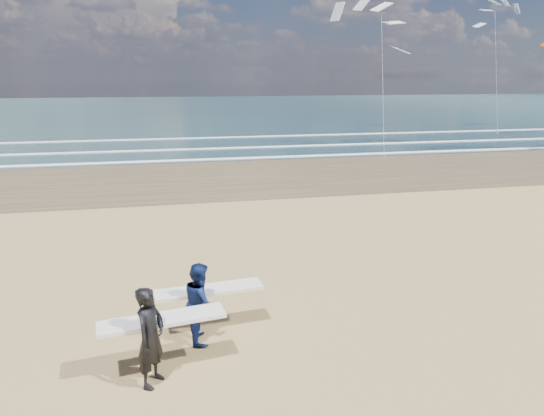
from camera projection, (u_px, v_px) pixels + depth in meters
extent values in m
cube|color=#473825|center=(497.00, 163.00, 29.64)|extent=(220.00, 12.00, 0.01)
cube|color=#1A343A|center=(287.00, 108.00, 80.58)|extent=(220.00, 100.00, 0.02)
cube|color=white|center=(453.00, 151.00, 34.16)|extent=(220.00, 0.50, 0.05)
cube|color=white|center=(420.00, 142.00, 38.59)|extent=(220.00, 0.50, 0.05)
cube|color=white|center=(385.00, 133.00, 44.72)|extent=(220.00, 0.50, 0.05)
imported|color=black|center=(151.00, 337.00, 8.16)|extent=(0.69, 0.78, 1.79)
cube|color=silver|center=(162.00, 319.00, 8.50)|extent=(2.25, 0.82, 0.07)
imported|color=#0C1947|center=(201.00, 302.00, 9.58)|extent=(0.63, 0.80, 1.64)
cube|color=silver|center=(209.00, 290.00, 9.93)|extent=(2.24, 0.72, 0.07)
cube|color=slate|center=(384.00, 155.00, 32.23)|extent=(0.12, 0.12, 0.10)
cube|color=slate|center=(498.00, 133.00, 44.68)|extent=(0.12, 0.12, 0.10)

